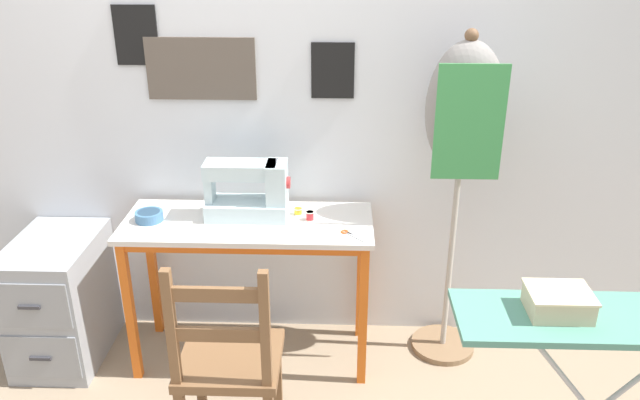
% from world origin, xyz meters
% --- Properties ---
extents(ground_plane, '(14.00, 14.00, 0.00)m').
position_xyz_m(ground_plane, '(0.00, 0.00, 0.00)').
color(ground_plane, gray).
extents(wall_back, '(10.00, 0.07, 2.55)m').
position_xyz_m(wall_back, '(-0.00, 0.53, 1.28)').
color(wall_back, silver).
rests_on(wall_back, ground_plane).
extents(sewing_table, '(1.16, 0.46, 0.75)m').
position_xyz_m(sewing_table, '(0.00, 0.22, 0.65)').
color(sewing_table, silver).
rests_on(sewing_table, ground_plane).
extents(sewing_machine, '(0.39, 0.18, 0.29)m').
position_xyz_m(sewing_machine, '(0.01, 0.28, 0.88)').
color(sewing_machine, silver).
rests_on(sewing_machine, sewing_table).
extents(fabric_bowl, '(0.13, 0.13, 0.05)m').
position_xyz_m(fabric_bowl, '(-0.46, 0.22, 0.78)').
color(fabric_bowl, teal).
rests_on(fabric_bowl, sewing_table).
extents(scissors, '(0.13, 0.11, 0.01)m').
position_xyz_m(scissors, '(0.47, 0.11, 0.76)').
color(scissors, silver).
rests_on(scissors, sewing_table).
extents(thread_spool_near_machine, '(0.04, 0.04, 0.03)m').
position_xyz_m(thread_spool_near_machine, '(0.23, 0.31, 0.77)').
color(thread_spool_near_machine, yellow).
rests_on(thread_spool_near_machine, sewing_table).
extents(thread_spool_mid_table, '(0.04, 0.04, 0.04)m').
position_xyz_m(thread_spool_mid_table, '(0.29, 0.25, 0.78)').
color(thread_spool_mid_table, red).
rests_on(thread_spool_mid_table, sewing_table).
extents(wooden_chair, '(0.40, 0.38, 0.92)m').
position_xyz_m(wooden_chair, '(-0.00, -0.39, 0.43)').
color(wooden_chair, brown).
rests_on(wooden_chair, ground_plane).
extents(filing_cabinet, '(0.38, 0.58, 0.63)m').
position_xyz_m(filing_cabinet, '(-0.95, 0.22, 0.32)').
color(filing_cabinet, '#93999E').
rests_on(filing_cabinet, ground_plane).
extents(dress_form, '(0.35, 0.32, 1.62)m').
position_xyz_m(dress_form, '(0.97, 0.32, 1.20)').
color(dress_form, '#846647').
rests_on(dress_form, ground_plane).
extents(ironing_board, '(1.06, 0.31, 0.81)m').
position_xyz_m(ironing_board, '(1.35, -0.58, 0.76)').
color(ironing_board, '#518E7A').
rests_on(ironing_board, ground_plane).
extents(storage_box, '(0.21, 0.17, 0.08)m').
position_xyz_m(storage_box, '(1.16, -0.57, 0.85)').
color(storage_box, beige).
rests_on(storage_box, ironing_board).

